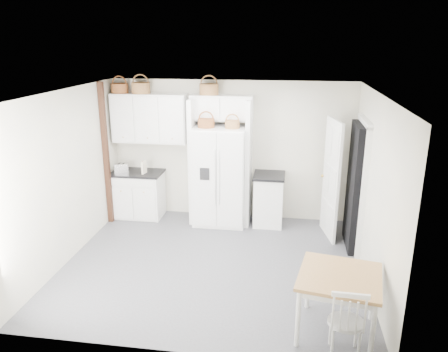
# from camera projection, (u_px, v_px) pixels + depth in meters

# --- Properties ---
(floor) EXTENTS (4.50, 4.50, 0.00)m
(floor) POSITION_uv_depth(u_px,v_px,m) (213.00, 264.00, 6.69)
(floor) COLOR #434249
(floor) RESTS_ON ground
(ceiling) EXTENTS (4.50, 4.50, 0.00)m
(ceiling) POSITION_uv_depth(u_px,v_px,m) (212.00, 93.00, 5.91)
(ceiling) COLOR white
(ceiling) RESTS_ON wall_back
(wall_back) EXTENTS (4.50, 0.00, 4.50)m
(wall_back) POSITION_uv_depth(u_px,v_px,m) (231.00, 150.00, 8.19)
(wall_back) COLOR beige
(wall_back) RESTS_ON floor
(wall_left) EXTENTS (0.00, 4.00, 4.00)m
(wall_left) POSITION_uv_depth(u_px,v_px,m) (67.00, 177.00, 6.62)
(wall_left) COLOR beige
(wall_left) RESTS_ON floor
(wall_right) EXTENTS (0.00, 4.00, 4.00)m
(wall_right) POSITION_uv_depth(u_px,v_px,m) (374.00, 192.00, 5.98)
(wall_right) COLOR beige
(wall_right) RESTS_ON floor
(refrigerator) EXTENTS (0.94, 0.75, 1.81)m
(refrigerator) POSITION_uv_depth(u_px,v_px,m) (220.00, 176.00, 8.00)
(refrigerator) COLOR white
(refrigerator) RESTS_ON floor
(base_cab_left) EXTENTS (0.92, 0.58, 0.85)m
(base_cab_left) POSITION_uv_depth(u_px,v_px,m) (138.00, 195.00, 8.42)
(base_cab_left) COLOR white
(base_cab_left) RESTS_ON floor
(base_cab_right) EXTENTS (0.52, 0.62, 0.92)m
(base_cab_right) POSITION_uv_depth(u_px,v_px,m) (269.00, 200.00, 8.05)
(base_cab_right) COLOR white
(base_cab_right) RESTS_ON floor
(dining_table) EXTENTS (1.05, 1.05, 0.75)m
(dining_table) POSITION_uv_depth(u_px,v_px,m) (338.00, 304.00, 5.04)
(dining_table) COLOR olive
(dining_table) RESTS_ON floor
(windsor_chair) EXTENTS (0.40, 0.37, 0.80)m
(windsor_chair) POSITION_uv_depth(u_px,v_px,m) (346.00, 322.00, 4.67)
(windsor_chair) COLOR white
(windsor_chair) RESTS_ON floor
(counter_left) EXTENTS (0.96, 0.62, 0.04)m
(counter_left) POSITION_uv_depth(u_px,v_px,m) (137.00, 173.00, 8.28)
(counter_left) COLOR black
(counter_left) RESTS_ON base_cab_left
(counter_right) EXTENTS (0.56, 0.67, 0.04)m
(counter_right) POSITION_uv_depth(u_px,v_px,m) (269.00, 175.00, 7.91)
(counter_right) COLOR black
(counter_right) RESTS_ON base_cab_right
(toaster) EXTENTS (0.28, 0.21, 0.17)m
(toaster) POSITION_uv_depth(u_px,v_px,m) (122.00, 168.00, 8.21)
(toaster) COLOR silver
(toaster) RESTS_ON counter_left
(cookbook_red) EXTENTS (0.06, 0.15, 0.22)m
(cookbook_red) POSITION_uv_depth(u_px,v_px,m) (143.00, 168.00, 8.15)
(cookbook_red) COLOR maroon
(cookbook_red) RESTS_ON counter_left
(cookbook_cream) EXTENTS (0.06, 0.16, 0.23)m
(cookbook_cream) POSITION_uv_depth(u_px,v_px,m) (144.00, 167.00, 8.14)
(cookbook_cream) COLOR #F5E8C8
(cookbook_cream) RESTS_ON counter_left
(basket_upper_a) EXTENTS (0.31, 0.31, 0.17)m
(basket_upper_a) POSITION_uv_depth(u_px,v_px,m) (120.00, 88.00, 7.98)
(basket_upper_a) COLOR brown
(basket_upper_a) RESTS_ON upper_cabinet
(basket_upper_b) EXTENTS (0.34, 0.34, 0.20)m
(basket_upper_b) POSITION_uv_depth(u_px,v_px,m) (141.00, 88.00, 7.92)
(basket_upper_b) COLOR brown
(basket_upper_b) RESTS_ON upper_cabinet
(basket_bridge_a) EXTENTS (0.34, 0.34, 0.19)m
(basket_bridge_a) POSITION_uv_depth(u_px,v_px,m) (209.00, 89.00, 7.74)
(basket_bridge_a) COLOR brown
(basket_bridge_a) RESTS_ON bridge_cabinet
(basket_fridge_a) EXTENTS (0.29, 0.29, 0.16)m
(basket_fridge_a) POSITION_uv_depth(u_px,v_px,m) (206.00, 123.00, 7.64)
(basket_fridge_a) COLOR brown
(basket_fridge_a) RESTS_ON refrigerator
(basket_fridge_b) EXTENTS (0.26, 0.26, 0.14)m
(basket_fridge_b) POSITION_uv_depth(u_px,v_px,m) (232.00, 124.00, 7.58)
(basket_fridge_b) COLOR brown
(basket_fridge_b) RESTS_ON refrigerator
(upper_cabinet) EXTENTS (1.40, 0.34, 0.90)m
(upper_cabinet) POSITION_uv_depth(u_px,v_px,m) (150.00, 118.00, 8.06)
(upper_cabinet) COLOR white
(upper_cabinet) RESTS_ON wall_back
(bridge_cabinet) EXTENTS (1.12, 0.34, 0.45)m
(bridge_cabinet) POSITION_uv_depth(u_px,v_px,m) (222.00, 108.00, 7.80)
(bridge_cabinet) COLOR white
(bridge_cabinet) RESTS_ON wall_back
(fridge_panel_left) EXTENTS (0.08, 0.60, 2.30)m
(fridge_panel_left) POSITION_uv_depth(u_px,v_px,m) (194.00, 161.00, 8.04)
(fridge_panel_left) COLOR white
(fridge_panel_left) RESTS_ON floor
(fridge_panel_right) EXTENTS (0.08, 0.60, 2.30)m
(fridge_panel_right) POSITION_uv_depth(u_px,v_px,m) (249.00, 163.00, 7.90)
(fridge_panel_right) COLOR white
(fridge_panel_right) RESTS_ON floor
(trim_post) EXTENTS (0.09, 0.09, 2.60)m
(trim_post) POSITION_uv_depth(u_px,v_px,m) (106.00, 155.00, 7.89)
(trim_post) COLOR #321A11
(trim_post) RESTS_ON floor
(doorway_void) EXTENTS (0.18, 0.85, 2.05)m
(doorway_void) POSITION_uv_depth(u_px,v_px,m) (356.00, 187.00, 7.02)
(doorway_void) COLOR black
(doorway_void) RESTS_ON floor
(door_slab) EXTENTS (0.21, 0.79, 2.05)m
(door_slab) POSITION_uv_depth(u_px,v_px,m) (331.00, 180.00, 7.39)
(door_slab) COLOR white
(door_slab) RESTS_ON floor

